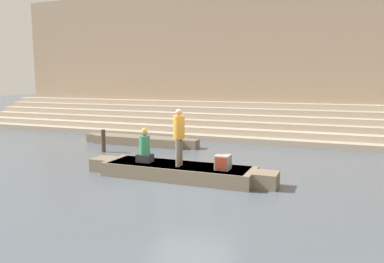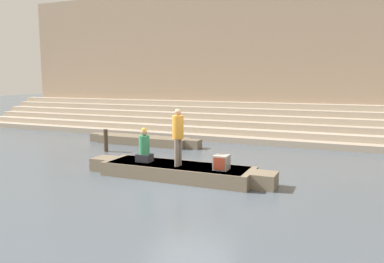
% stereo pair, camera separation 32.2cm
% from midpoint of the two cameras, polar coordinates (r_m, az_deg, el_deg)
% --- Properties ---
extents(ground_plane, '(120.00, 120.00, 0.00)m').
position_cam_midpoint_polar(ground_plane, '(11.57, 0.62, -7.63)').
color(ground_plane, '#4C5660').
extents(ghat_steps, '(36.00, 4.28, 1.80)m').
position_cam_midpoint_polar(ghat_steps, '(20.75, 11.10, 0.96)').
color(ghat_steps, tan).
rests_on(ghat_steps, ground).
extents(back_wall, '(34.20, 1.28, 8.60)m').
position_cam_midpoint_polar(back_wall, '(22.73, 12.49, 10.65)').
color(back_wall, tan).
rests_on(back_wall, ground).
extents(rowboat_main, '(6.26, 1.51, 0.44)m').
position_cam_midpoint_polar(rowboat_main, '(11.93, -1.50, -6.00)').
color(rowboat_main, '#756651').
rests_on(rowboat_main, ground).
extents(person_standing, '(0.35, 0.35, 1.78)m').
position_cam_midpoint_polar(person_standing, '(11.49, -1.36, -0.26)').
color(person_standing, '#756656').
rests_on(person_standing, rowboat_main).
extents(person_rowing, '(0.49, 0.38, 1.12)m').
position_cam_midpoint_polar(person_rowing, '(12.27, -6.53, -2.53)').
color(person_rowing, '#28282D').
rests_on(person_rowing, rowboat_main).
extents(tv_set, '(0.43, 0.46, 0.44)m').
position_cam_midpoint_polar(tv_set, '(11.20, 5.33, -4.70)').
color(tv_set, '#9E998E').
rests_on(tv_set, rowboat_main).
extents(moored_boat_shore, '(5.88, 1.06, 0.40)m').
position_cam_midpoint_polar(moored_boat_shore, '(18.16, -6.94, -1.31)').
color(moored_boat_shore, '#756651').
rests_on(moored_boat_shore, ground).
extents(mooring_post, '(0.18, 0.18, 0.98)m').
position_cam_midpoint_polar(mooring_post, '(16.61, -12.46, -1.34)').
color(mooring_post, '#473828').
rests_on(mooring_post, ground).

